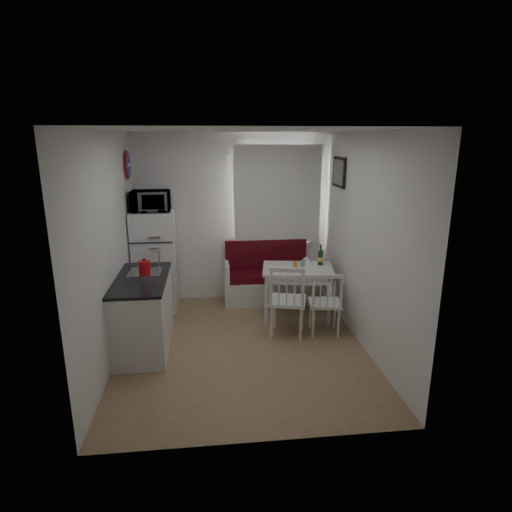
{
  "coord_description": "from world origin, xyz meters",
  "views": [
    {
      "loc": [
        -0.38,
        -4.83,
        2.52
      ],
      "look_at": [
        0.23,
        0.5,
        1.03
      ],
      "focal_mm": 30.0,
      "sensor_mm": 36.0,
      "label": 1
    }
  ],
  "objects": [
    {
      "name": "kettle",
      "position": [
        -1.15,
        0.17,
        1.01
      ],
      "size": [
        0.17,
        0.17,
        0.22
      ],
      "primitive_type": "cylinder",
      "color": "red",
      "rests_on": "kitchen_counter"
    },
    {
      "name": "plate",
      "position": [
        0.57,
        0.88,
        0.75
      ],
      "size": [
        0.22,
        0.22,
        0.02
      ],
      "primitive_type": "cylinder",
      "color": "white",
      "rests_on": "dining_table"
    },
    {
      "name": "dining_table",
      "position": [
        0.87,
        0.86,
        0.66
      ],
      "size": [
        1.08,
        0.84,
        0.74
      ],
      "rotation": [
        0.0,
        0.0,
        -0.16
      ],
      "color": "white",
      "rests_on": "floor"
    },
    {
      "name": "wall_sign",
      "position": [
        -1.47,
        1.45,
        2.15
      ],
      "size": [
        0.03,
        0.4,
        0.4
      ],
      "primitive_type": "cylinder",
      "rotation": [
        0.0,
        1.57,
        0.0
      ],
      "color": "navy",
      "rests_on": "wall_left"
    },
    {
      "name": "ceiling",
      "position": [
        0.0,
        0.0,
        2.6
      ],
      "size": [
        3.0,
        3.5,
        0.02
      ],
      "primitive_type": "cube",
      "color": "white",
      "rests_on": "wall_back"
    },
    {
      "name": "wall_right",
      "position": [
        1.5,
        0.0,
        1.3
      ],
      "size": [
        0.02,
        3.5,
        2.6
      ],
      "primitive_type": "cube",
      "color": "white",
      "rests_on": "floor"
    },
    {
      "name": "fridge",
      "position": [
        -1.18,
        1.4,
        0.75
      ],
      "size": [
        0.6,
        0.6,
        1.5
      ],
      "primitive_type": "cube",
      "color": "white",
      "rests_on": "floor"
    },
    {
      "name": "kitchen_counter",
      "position": [
        -1.2,
        0.16,
        0.46
      ],
      "size": [
        0.62,
        1.32,
        1.16
      ],
      "color": "white",
      "rests_on": "floor"
    },
    {
      "name": "window",
      "position": [
        0.7,
        1.72,
        1.62
      ],
      "size": [
        1.22,
        0.06,
        1.47
      ],
      "primitive_type": "cube",
      "color": "white",
      "rests_on": "wall_back"
    },
    {
      "name": "wall_front",
      "position": [
        0.0,
        -1.75,
        1.3
      ],
      "size": [
        3.0,
        0.02,
        2.6
      ],
      "primitive_type": "cube",
      "color": "white",
      "rests_on": "floor"
    },
    {
      "name": "picture_frame",
      "position": [
        1.48,
        1.1,
        2.05
      ],
      "size": [
        0.04,
        0.52,
        0.42
      ],
      "primitive_type": "cube",
      "color": "black",
      "rests_on": "wall_right"
    },
    {
      "name": "chair_left",
      "position": [
        0.62,
        0.18,
        0.61
      ],
      "size": [
        0.56,
        0.55,
        0.53
      ],
      "rotation": [
        0.0,
        0.0,
        -0.26
      ],
      "color": "white",
      "rests_on": "floor"
    },
    {
      "name": "chair_right",
      "position": [
        1.12,
        0.2,
        0.54
      ],
      "size": [
        0.45,
        0.44,
        0.46
      ],
      "rotation": [
        0.0,
        0.0,
        -0.12
      ],
      "color": "white",
      "rests_on": "floor"
    },
    {
      "name": "wall_back",
      "position": [
        0.0,
        1.75,
        1.3
      ],
      "size": [
        3.0,
        0.02,
        2.6
      ],
      "primitive_type": "cube",
      "color": "white",
      "rests_on": "floor"
    },
    {
      "name": "wall_left",
      "position": [
        -1.5,
        0.0,
        1.3
      ],
      "size": [
        0.02,
        3.5,
        2.6
      ],
      "primitive_type": "cube",
      "color": "white",
      "rests_on": "floor"
    },
    {
      "name": "bench",
      "position": [
        0.52,
        1.51,
        0.32
      ],
      "size": [
        1.35,
        0.52,
        0.97
      ],
      "color": "white",
      "rests_on": "floor"
    },
    {
      "name": "drinking_glass_orange",
      "position": [
        0.82,
        0.81,
        0.79
      ],
      "size": [
        0.06,
        0.06,
        0.1
      ],
      "primitive_type": "cylinder",
      "color": "orange",
      "rests_on": "dining_table"
    },
    {
      "name": "drinking_glass_blue",
      "position": [
        0.95,
        0.91,
        0.79
      ],
      "size": [
        0.06,
        0.06,
        0.09
      ],
      "primitive_type": "cylinder",
      "color": "#6C95B8",
      "rests_on": "dining_table"
    },
    {
      "name": "floor",
      "position": [
        0.0,
        0.0,
        0.0
      ],
      "size": [
        3.0,
        3.5,
        0.02
      ],
      "primitive_type": "cube",
      "color": "#8E6F4B",
      "rests_on": "ground"
    },
    {
      "name": "wine_bottle",
      "position": [
        1.22,
        0.96,
        0.89
      ],
      "size": [
        0.08,
        0.08,
        0.3
      ],
      "primitive_type": null,
      "color": "#143F1A",
      "rests_on": "dining_table"
    },
    {
      "name": "microwave",
      "position": [
        -1.18,
        1.35,
        1.65
      ],
      "size": [
        0.54,
        0.36,
        0.3
      ],
      "primitive_type": "imported",
      "color": "white",
      "rests_on": "fridge"
    },
    {
      "name": "curtain",
      "position": [
        0.7,
        1.65,
        1.68
      ],
      "size": [
        1.35,
        0.02,
        1.5
      ],
      "primitive_type": "cube",
      "color": "white",
      "rests_on": "wall_back"
    }
  ]
}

